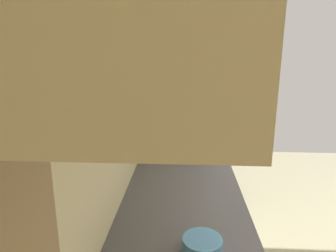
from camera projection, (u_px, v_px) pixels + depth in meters
wall_back at (122, 112)px, 1.69m from camera, size 3.90×0.12×2.55m
oven_range at (186, 155)px, 3.34m from camera, size 0.63×0.66×1.09m
microwave at (181, 131)px, 2.15m from camera, size 0.46×0.35×0.28m
bowl at (202, 245)px, 1.06m from camera, size 0.14×0.14×0.06m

